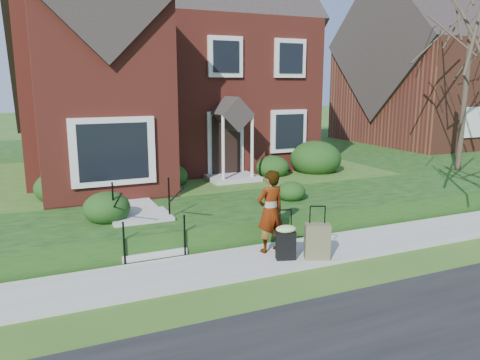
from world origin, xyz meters
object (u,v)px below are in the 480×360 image
woman (270,211)px  suitcase_black (286,240)px  suitcase_olive (317,241)px  front_steps (145,228)px

woman → suitcase_black: 0.76m
woman → suitcase_olive: bearing=124.5°
woman → suitcase_black: (0.09, -0.56, -0.50)m
woman → suitcase_olive: size_ratio=1.61×
front_steps → suitcase_black: front_steps is taller
front_steps → suitcase_olive: bearing=-36.6°
suitcase_olive → front_steps: bearing=167.5°
front_steps → woman: woman is taller
front_steps → woman: size_ratio=1.10×
front_steps → suitcase_black: (2.53, -2.11, 0.02)m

